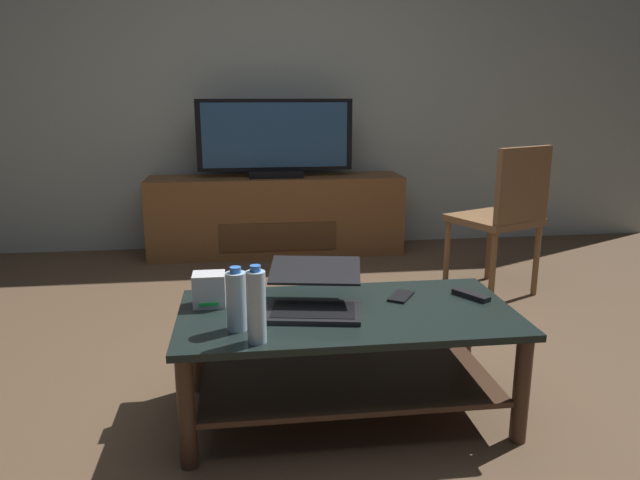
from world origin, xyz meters
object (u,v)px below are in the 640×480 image
object	(u,v)px
coffee_table	(347,343)
cell_phone	(401,296)
laptop	(314,295)
router_box	(209,289)
tv_remote	(471,295)
television	(275,140)
dining_chair	(505,212)
water_bottle_far	(236,300)
water_bottle_near	(256,306)
media_cabinet	(276,215)

from	to	relation	value
coffee_table	cell_phone	distance (m)	0.30
laptop	router_box	xyz separation A→B (m)	(-0.39, 0.10, 0.01)
cell_phone	tv_remote	xyz separation A→B (m)	(0.28, -0.04, 0.01)
television	router_box	world-z (taller)	television
tv_remote	television	bearing A→B (deg)	74.16
dining_chair	cell_phone	xyz separation A→B (m)	(-0.94, -1.13, -0.09)
water_bottle_far	cell_phone	size ratio (longest dim) A/B	1.61
water_bottle_far	water_bottle_near	bearing A→B (deg)	-60.38
water_bottle_far	tv_remote	world-z (taller)	water_bottle_far
television	router_box	bearing A→B (deg)	-99.73
coffee_table	water_bottle_far	world-z (taller)	water_bottle_far
media_cabinet	tv_remote	world-z (taller)	media_cabinet
media_cabinet	router_box	world-z (taller)	media_cabinet
dining_chair	media_cabinet	bearing A→B (deg)	138.23
laptop	television	bearing A→B (deg)	90.12
water_bottle_far	media_cabinet	bearing A→B (deg)	83.67
dining_chair	water_bottle_near	bearing A→B (deg)	-135.54
television	dining_chair	distance (m)	1.77
coffee_table	cell_phone	world-z (taller)	cell_phone
laptop	router_box	bearing A→B (deg)	166.39
water_bottle_near	water_bottle_far	world-z (taller)	water_bottle_near
media_cabinet	laptop	size ratio (longest dim) A/B	4.62
router_box	tv_remote	world-z (taller)	router_box
laptop	router_box	world-z (taller)	laptop
water_bottle_near	tv_remote	distance (m)	0.92
television	cell_phone	bearing A→B (deg)	-80.88
media_cabinet	water_bottle_near	distance (m)	2.67
water_bottle_near	tv_remote	xyz separation A→B (m)	(0.86, 0.32, -0.11)
television	water_bottle_near	bearing A→B (deg)	-94.70
laptop	cell_phone	world-z (taller)	laptop
television	water_bottle_far	world-z (taller)	television
dining_chair	router_box	world-z (taller)	dining_chair
laptop	cell_phone	xyz separation A→B (m)	(0.36, 0.09, -0.05)
television	tv_remote	bearing A→B (deg)	-74.47
media_cabinet	television	bearing A→B (deg)	-90.00
television	laptop	xyz separation A→B (m)	(0.00, -2.36, -0.39)
laptop	water_bottle_near	distance (m)	0.36
water_bottle_near	media_cabinet	bearing A→B (deg)	85.34
router_box	coffee_table	bearing A→B (deg)	-13.68
dining_chair	water_bottle_near	distance (m)	2.13
router_box	water_bottle_far	bearing A→B (deg)	-67.41
coffee_table	dining_chair	distance (m)	1.73
dining_chair	tv_remote	bearing A→B (deg)	-119.54
television	cell_phone	size ratio (longest dim) A/B	8.23
water_bottle_far	cell_phone	distance (m)	0.70
media_cabinet	water_bottle_near	world-z (taller)	water_bottle_near
television	tv_remote	xyz separation A→B (m)	(0.64, -2.31, -0.44)
media_cabinet	water_bottle_far	size ratio (longest dim) A/B	8.54
television	cell_phone	distance (m)	2.34
water_bottle_near	television	bearing A→B (deg)	85.30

